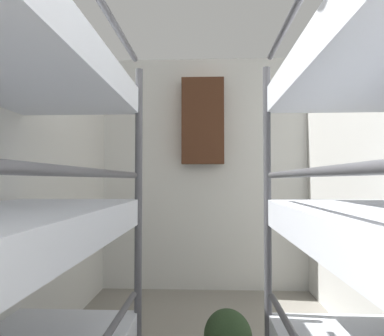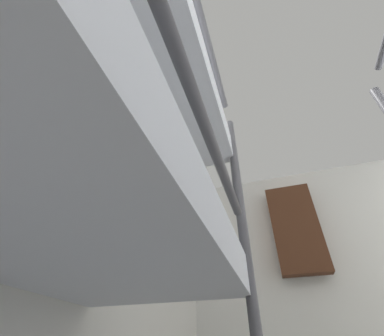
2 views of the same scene
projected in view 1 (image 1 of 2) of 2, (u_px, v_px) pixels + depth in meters
name	position (u px, v px, depth m)	size (l,w,h in m)	color
wall_back	(204.00, 173.00, 3.70)	(2.31, 0.06, 2.48)	silver
duffel_bag	(228.00, 336.00, 2.21)	(0.31, 0.49, 0.31)	#23381E
hanging_coat	(203.00, 121.00, 3.57)	(0.44, 0.12, 0.90)	#472819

